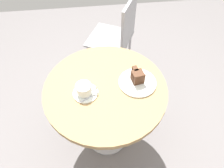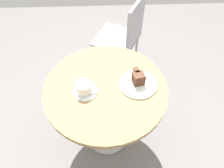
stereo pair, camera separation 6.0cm
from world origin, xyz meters
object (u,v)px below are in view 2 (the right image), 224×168
Objects in this scene: napkin at (134,81)px; cafe_chair at (125,35)px; coffee_cup at (84,87)px; cake_plate at (138,84)px; cake_slice at (138,78)px; saucer at (85,91)px; fork at (145,90)px; teaspoon at (85,98)px.

napkin is 0.72m from cafe_chair.
cake_plate is at bearing 7.46° from coffee_cup.
cafe_chair reaches higher than cake_slice.
cafe_chair is at bearing 68.10° from saucer.
saucer is 0.82× the size of napkin.
fork is at bearing -2.33° from saucer.
cake_plate is (0.32, 0.04, 0.00)m from saucer.
fork reaches higher than saucer.
napkin is (-0.06, 0.09, -0.01)m from fork.
cake_slice is 0.59× the size of napkin.
coffee_cup is 0.33m from cake_slice.
cake_plate is 0.07m from fork.
saucer is at bearing -169.91° from cake_slice.
fork reaches higher than napkin.
coffee_cup is (-0.00, -0.00, 0.04)m from saucer.
teaspoon is 0.43× the size of cake_plate.
fork is at bearing -58.60° from cake_plate.
napkin is (0.30, 0.07, -0.00)m from saucer.
cake_slice is (0.32, 0.06, 0.04)m from saucer.
cafe_chair is (0.31, 0.82, -0.18)m from teaspoon.
fork is (0.36, 0.04, 0.00)m from teaspoon.
coffee_cup is at bearing -170.42° from saucer.
teaspoon is at bearing -85.17° from coffee_cup.
coffee_cup is 0.36m from fork.
cafe_chair reaches higher than cake_plate.
cafe_chair is (-0.01, 0.72, -0.22)m from cake_slice.
fork is at bearing 157.62° from teaspoon.
saucer is 0.64× the size of cake_plate.
saucer is 1.49× the size of teaspoon.
cafe_chair reaches higher than saucer.
coffee_cup is 1.16× the size of cake_slice.
fork is 0.72× the size of napkin.
cake_slice is 0.12× the size of cafe_chair.
cake_plate is 0.04m from cake_slice.
cake_slice is 0.05m from napkin.
saucer is 0.31m from napkin.
saucer is 0.33m from cake_slice.
coffee_cup reaches higher than teaspoon.
napkin is (0.30, 0.07, -0.04)m from coffee_cup.
saucer is 1.41× the size of cake_slice.
teaspoon is (0.00, -0.05, -0.03)m from coffee_cup.
saucer is at bearing -118.35° from teaspoon.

